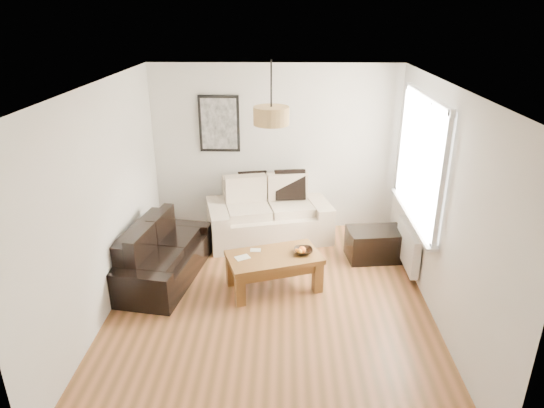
{
  "coord_description": "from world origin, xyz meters",
  "views": [
    {
      "loc": [
        0.15,
        -4.94,
        3.33
      ],
      "look_at": [
        0.0,
        0.6,
        1.05
      ],
      "focal_mm": 31.47,
      "sensor_mm": 36.0,
      "label": 1
    }
  ],
  "objects_px": {
    "sofa_leather": "(163,253)",
    "ottoman": "(375,244)",
    "loveseat_cream": "(269,211)",
    "coffee_table": "(274,272)"
  },
  "relations": [
    {
      "from": "coffee_table",
      "to": "ottoman",
      "type": "distance_m",
      "value": 1.64
    },
    {
      "from": "coffee_table",
      "to": "ottoman",
      "type": "height_order",
      "value": "coffee_table"
    },
    {
      "from": "loveseat_cream",
      "to": "ottoman",
      "type": "distance_m",
      "value": 1.67
    },
    {
      "from": "loveseat_cream",
      "to": "ottoman",
      "type": "xyz_separation_m",
      "value": [
        1.53,
        -0.63,
        -0.24
      ]
    },
    {
      "from": "sofa_leather",
      "to": "ottoman",
      "type": "bearing_deg",
      "value": -68.76
    },
    {
      "from": "sofa_leather",
      "to": "loveseat_cream",
      "type": "bearing_deg",
      "value": -38.15
    },
    {
      "from": "sofa_leather",
      "to": "coffee_table",
      "type": "relative_size",
      "value": 1.45
    },
    {
      "from": "loveseat_cream",
      "to": "coffee_table",
      "type": "relative_size",
      "value": 1.59
    },
    {
      "from": "sofa_leather",
      "to": "ottoman",
      "type": "distance_m",
      "value": 2.95
    },
    {
      "from": "ottoman",
      "to": "loveseat_cream",
      "type": "bearing_deg",
      "value": 157.69
    }
  ]
}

